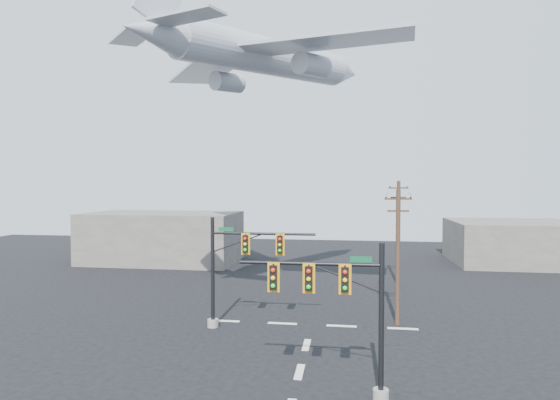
% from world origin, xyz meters
% --- Properties ---
extents(lane_markings, '(14.00, 21.20, 0.01)m').
position_xyz_m(lane_markings, '(0.00, 5.33, 0.01)').
color(lane_markings, silver).
rests_on(lane_markings, ground).
extents(signal_mast_near, '(6.68, 0.77, 6.97)m').
position_xyz_m(signal_mast_near, '(2.27, 1.35, 3.94)').
color(signal_mast_near, gray).
rests_on(signal_mast_near, ground).
extents(signal_mast_far, '(7.18, 0.81, 7.32)m').
position_xyz_m(signal_mast_far, '(-4.99, 10.53, 3.94)').
color(signal_mast_far, gray).
rests_on(signal_mast_far, ground).
extents(utility_pole_a, '(1.83, 0.30, 9.12)m').
position_xyz_m(utility_pole_a, '(5.73, 12.83, 4.77)').
color(utility_pole_a, '#472B1E').
rests_on(utility_pole_a, ground).
extents(utility_pole_b, '(1.89, 0.85, 9.79)m').
position_xyz_m(utility_pole_b, '(7.08, 25.65, 5.12)').
color(utility_pole_b, '#472B1E').
rests_on(utility_pole_b, ground).
extents(power_lines, '(3.07, 12.82, 0.03)m').
position_xyz_m(power_lines, '(6.40, 19.24, 8.77)').
color(power_lines, black).
extents(airliner, '(21.11, 23.23, 6.80)m').
position_xyz_m(airliner, '(-3.72, 16.76, 19.30)').
color(airliner, '#A0A5AC').
extents(building_left, '(18.00, 10.00, 6.00)m').
position_xyz_m(building_left, '(-20.00, 35.00, 3.00)').
color(building_left, slate).
rests_on(building_left, ground).
extents(building_right, '(14.00, 12.00, 5.00)m').
position_xyz_m(building_right, '(22.00, 40.00, 2.50)').
color(building_right, slate).
rests_on(building_right, ground).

